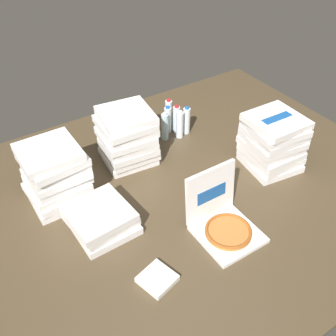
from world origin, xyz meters
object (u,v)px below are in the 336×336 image
Objects in this scene: water_bottle_2 at (168,120)px; water_bottle_3 at (187,121)px; pizza_stack_left_mid at (127,137)px; water_bottle_5 at (176,119)px; pizza_stack_right_mid at (273,142)px; pizza_stack_center_near at (101,219)px; open_pizza_box at (223,221)px; water_bottle_1 at (180,125)px; pizza_stack_left_far at (55,174)px; water_bottle_0 at (169,113)px; water_bottle_4 at (165,127)px; napkin_pile at (157,279)px.

water_bottle_2 and water_bottle_3 have the same top height.
pizza_stack_left_mid is 1.70× the size of water_bottle_5.
pizza_stack_right_mid is at bearing -36.26° from pizza_stack_left_mid.
water_bottle_3 is 0.08m from water_bottle_5.
pizza_stack_center_near is at bearing -151.10° from water_bottle_3.
water_bottle_1 is at bearing 70.46° from open_pizza_box.
pizza_stack_left_far is at bearing -171.59° from water_bottle_3.
water_bottle_0 is 1.00× the size of water_bottle_2.
pizza_stack_left_far is at bearing -168.73° from water_bottle_4.
pizza_stack_left_far is 2.34× the size of napkin_pile.
pizza_stack_center_near is 1.63× the size of water_bottle_4.
pizza_stack_center_near is at bearing -73.54° from pizza_stack_left_far.
water_bottle_4 is at bearing -136.09° from water_bottle_2.
water_bottle_1 reaches higher than napkin_pile.
water_bottle_1 is (0.93, 0.54, 0.04)m from pizza_stack_center_near.
open_pizza_box is at bearing -113.16° from water_bottle_3.
water_bottle_0 is at bearing 108.09° from water_bottle_3.
pizza_stack_left_far is at bearing -169.27° from pizza_stack_left_mid.
water_bottle_2 is 1.38× the size of napkin_pile.
water_bottle_0 is 1.38× the size of napkin_pile.
water_bottle_5 is (0.00, -0.11, 0.00)m from water_bottle_0.
pizza_stack_left_far reaches higher than napkin_pile.
pizza_stack_right_mid reaches higher than open_pizza_box.
water_bottle_1 and water_bottle_2 have the same top height.
pizza_stack_left_far is at bearing -171.98° from water_bottle_1.
napkin_pile is at bearing -161.53° from pizza_stack_right_mid.
open_pizza_box is at bearing -107.38° from water_bottle_0.
pizza_stack_left_far reaches higher than water_bottle_4.
water_bottle_3 is at bearing 111.75° from pizza_stack_right_mid.
water_bottle_3 is 1.38× the size of napkin_pile.
water_bottle_0 is at bearing 83.96° from water_bottle_1.
pizza_stack_right_mid is 0.72m from water_bottle_3.
water_bottle_1 is 0.12m from water_bottle_4.
pizza_stack_right_mid is (0.67, 0.30, 0.12)m from open_pizza_box.
pizza_stack_right_mid is at bearing 24.11° from open_pizza_box.
pizza_stack_left_mid is 1.08m from napkin_pile.
pizza_stack_left_far and pizza_stack_left_mid have the same top height.
pizza_stack_left_mid reaches higher than water_bottle_4.
pizza_stack_left_mid is at bearing -174.00° from water_bottle_3.
pizza_stack_left_mid is 0.49m from water_bottle_1.
water_bottle_4 is at bearing 123.69° from pizza_stack_right_mid.
napkin_pile is (0.08, -0.50, -0.06)m from pizza_stack_center_near.
water_bottle_1 is 1.00× the size of water_bottle_4.
pizza_stack_left_far is (-0.71, 0.80, 0.12)m from open_pizza_box.
water_bottle_5 is at bearing 16.70° from water_bottle_4.
open_pizza_box is at bearing -34.14° from pizza_stack_center_near.
water_bottle_4 reaches higher than napkin_pile.
open_pizza_box reaches higher than water_bottle_5.
pizza_stack_right_mid is 1.71× the size of water_bottle_5.
water_bottle_0 and water_bottle_2 have the same top height.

